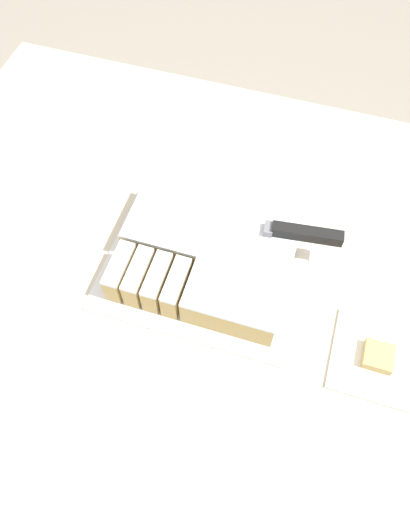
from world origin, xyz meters
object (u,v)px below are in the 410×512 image
(cake_board, at_px, (205,266))
(knife, at_px, (287,231))
(brownie, at_px, (378,356))
(cake, at_px, (208,255))

(cake_board, height_order, knife, knife)
(cake_board, distance_m, knife, 0.17)
(knife, distance_m, brownie, 0.26)
(cake_board, relative_size, cake, 1.18)
(cake_board, height_order, brownie, brownie)
(brownie, bearing_deg, cake, 164.48)
(knife, bearing_deg, cake_board, 20.73)
(cake_board, xyz_separation_m, cake, (0.00, 0.00, 0.04))
(cake, relative_size, knife, 0.94)
(knife, height_order, brownie, knife)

